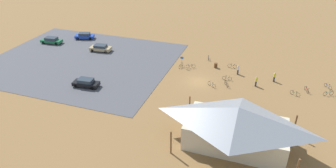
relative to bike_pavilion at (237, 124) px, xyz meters
name	(u,v)px	position (x,y,z in m)	size (l,w,h in m)	color
ground	(198,82)	(8.03, -14.16, -3.00)	(160.00, 160.00, 0.00)	olive
parking_lot_asphalt	(82,60)	(31.48, -15.22, -2.98)	(34.69, 28.71, 0.05)	#4C4C51
bike_pavilion	(237,124)	(0.00, 0.00, 0.00)	(14.00, 8.46, 5.39)	beige
trash_bin	(216,65)	(6.32, -20.55, -2.55)	(0.60, 0.60, 0.90)	brown
lot_sign	(182,60)	(12.32, -18.71, -1.59)	(0.56, 0.08, 2.20)	#99999E
bicycle_silver_trailside	(227,78)	(3.55, -16.41, -2.65)	(1.64, 0.48, 0.80)	black
bicycle_purple_back_row	(191,66)	(10.66, -18.87, -2.64)	(1.63, 0.72, 0.81)	black
bicycle_white_front_row	(208,58)	(8.37, -23.68, -2.65)	(0.59, 1.59, 0.76)	black
bicycle_black_edge_north	(226,84)	(3.33, -14.32, -2.60)	(0.89, 1.53, 0.88)	black
bicycle_teal_edge_south	(328,93)	(-12.24, -16.43, -2.63)	(1.59, 0.82, 0.82)	black
bicycle_blue_yard_right	(328,86)	(-12.46, -18.92, -2.65)	(1.01, 1.38, 0.78)	black
bicycle_yellow_near_porch	(181,65)	(12.47, -18.66, -2.66)	(0.48, 1.71, 0.76)	black
bicycle_green_lone_west	(295,94)	(-7.33, -14.71, -2.64)	(1.50, 0.83, 0.79)	black
bicycle_red_yard_front	(307,90)	(-9.08, -16.59, -2.64)	(0.65, 1.63, 0.81)	black
bicycle_orange_lone_east	(232,66)	(3.40, -21.39, -2.61)	(1.74, 0.48, 0.86)	black
bicycle_silver_yard_center	(212,85)	(5.57, -13.27, -2.63)	(1.50, 1.01, 0.87)	black
car_tan_far_end	(101,48)	(30.42, -20.57, -2.28)	(4.53, 2.38, 1.35)	tan
car_green_by_curb	(52,40)	(42.84, -20.93, -2.28)	(4.70, 2.25, 1.35)	#1E6B3D
car_blue_end_stall	(85,36)	(37.52, -25.73, -2.26)	(4.53, 2.94, 1.39)	#1E42B2
car_black_near_entry	(86,83)	(25.04, -6.56, -2.26)	(4.44, 2.13, 1.40)	black
visitor_crossing_yard	(274,77)	(-4.04, -18.44, -2.09)	(0.36, 0.36, 1.74)	#2D3347
visitor_at_bikes	(256,81)	(-1.25, -15.78, -2.08)	(0.36, 0.36, 1.76)	#2D3347
visitor_by_pavilion	(238,70)	(2.13, -19.20, -2.08)	(0.36, 0.37, 1.76)	#2D3347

